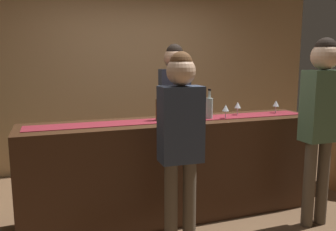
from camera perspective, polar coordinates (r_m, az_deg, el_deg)
The scene contains 13 objects.
ground_plane at distance 3.69m, azimuth 1.37°, elevation -15.98°, with size 10.00×10.00×0.00m, color brown.
back_wall at distance 5.16m, azimuth -6.13°, elevation 7.85°, with size 6.00×0.12×2.90m, color tan.
bar_counter at distance 3.51m, azimuth 1.40°, elevation -8.69°, with size 2.99×0.60×0.98m, color #3D2314.
counter_runner_cloth at distance 3.39m, azimuth 1.43°, elevation -0.70°, with size 2.84×0.28×0.01m, color maroon.
wine_bottle_amber at distance 3.33m, azimuth -1.43°, elevation 1.04°, with size 0.07×0.07×0.30m.
wine_bottle_clear at distance 3.46m, azimuth 6.85°, elevation 1.29°, with size 0.07×0.07×0.30m.
wine_bottle_green at distance 3.34m, azimuth 1.61°, elevation 1.08°, with size 0.07×0.07×0.30m.
wine_glass_near_customer at distance 3.49m, azimuth 9.55°, elevation 1.17°, with size 0.07×0.07×0.14m.
wine_glass_mid_counter at distance 3.73m, azimuth 11.50°, elevation 1.64°, with size 0.07×0.07×0.14m.
wine_glass_far_end at distance 3.97m, azimuth 17.49°, elevation 1.86°, with size 0.07×0.07×0.14m.
bartender at distance 3.98m, azimuth 1.07°, elevation 2.30°, with size 0.36×0.25×1.75m.
customer_sipping at distance 3.45m, azimuth 24.09°, elevation 0.64°, with size 0.34×0.25×1.77m.
customer_browsing at distance 2.72m, azimuth 2.12°, elevation -2.80°, with size 0.35×0.23×1.64m.
Camera 1 is at (-1.19, -3.12, 1.57)m, focal length 36.69 mm.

